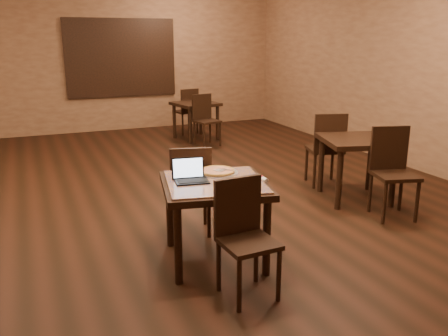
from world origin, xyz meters
name	(u,v)px	position (x,y,z in m)	size (l,w,h in m)	color
ground	(167,202)	(0.00, 0.00, 0.00)	(10.00, 10.00, 0.00)	black
wall_back	(97,61)	(0.00, 5.00, 1.50)	(8.00, 0.02, 3.00)	#966D4C
wall_right	(423,71)	(4.00, 0.00, 1.50)	(0.02, 10.00, 3.00)	#966D4C
mural	(121,58)	(0.50, 4.96, 1.55)	(2.34, 0.05, 1.64)	#276591
tiled_table	(215,192)	(-0.03, -1.71, 0.66)	(1.09, 1.09, 0.76)	black
chair_main_near	(244,230)	(-0.03, -2.32, 0.53)	(0.43, 0.43, 0.94)	black
chair_main_far	(190,186)	(-0.05, -1.09, 0.54)	(0.50, 0.50, 0.96)	black
laptop	(190,175)	(-0.23, -1.61, 0.82)	(0.32, 0.27, 0.20)	black
plate	(246,183)	(0.19, -1.89, 0.77)	(0.28, 0.28, 0.02)	white
pizza_slice	(246,181)	(0.19, -1.89, 0.79)	(0.19, 0.19, 0.02)	beige
pizza_pan	(217,172)	(0.09, -1.47, 0.77)	(0.39, 0.39, 0.01)	silver
pizza_whole	(217,171)	(0.09, -1.47, 0.78)	(0.34, 0.34, 0.02)	beige
spatula	(220,170)	(0.11, -1.49, 0.79)	(0.09, 0.23, 0.01)	silver
napkin_roll	(262,178)	(0.37, -1.85, 0.78)	(0.04, 0.18, 0.04)	white
other_table_a	(196,109)	(1.61, 3.40, 0.61)	(0.93, 0.93, 0.74)	black
other_table_a_chair_near	(205,117)	(1.60, 2.85, 0.54)	(0.49, 0.49, 0.95)	black
other_table_a_chair_far	(187,109)	(1.63, 3.96, 0.54)	(0.49, 0.49, 0.95)	black
other_table_c	(357,149)	(2.24, -0.82, 0.66)	(1.04, 1.04, 0.79)	black
other_table_c_chair_near	(392,166)	(2.26, -1.42, 0.58)	(0.55, 0.55, 1.02)	black
other_table_c_chair_far	(327,145)	(2.21, -0.22, 0.58)	(0.55, 0.55, 1.02)	black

